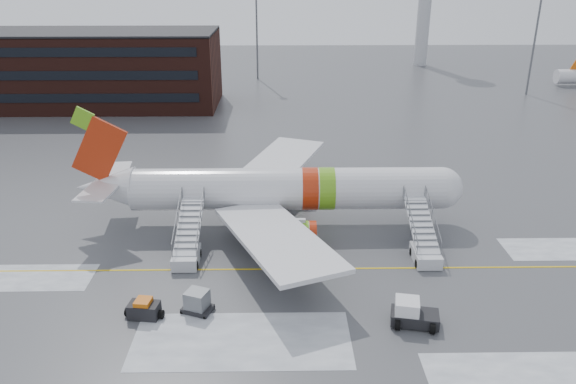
{
  "coord_description": "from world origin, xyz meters",
  "views": [
    {
      "loc": [
        -3.5,
        -39.77,
        22.42
      ],
      "look_at": [
        -2.8,
        5.36,
        4.0
      ],
      "focal_mm": 35.0,
      "sensor_mm": 36.0,
      "label": 1
    }
  ],
  "objects_px": {
    "airstair_fwd": "(424,245)",
    "pushback_tug": "(412,314)",
    "airstair_aft": "(187,247)",
    "airliner": "(277,190)",
    "uld_container": "(197,302)",
    "baggage_tractor": "(144,310)"
  },
  "relations": [
    {
      "from": "airstair_fwd",
      "to": "baggage_tractor",
      "type": "xyz_separation_m",
      "value": [
        -21.06,
        -8.16,
        -0.48
      ]
    },
    {
      "from": "pushback_tug",
      "to": "uld_container",
      "type": "bearing_deg",
      "value": 173.51
    },
    {
      "from": "airstair_fwd",
      "to": "pushback_tug",
      "type": "height_order",
      "value": "airstair_fwd"
    },
    {
      "from": "airstair_aft",
      "to": "baggage_tractor",
      "type": "bearing_deg",
      "value": -102.13
    },
    {
      "from": "baggage_tractor",
      "to": "pushback_tug",
      "type": "bearing_deg",
      "value": -3.3
    },
    {
      "from": "airstair_fwd",
      "to": "uld_container",
      "type": "relative_size",
      "value": 3.27
    },
    {
      "from": "uld_container",
      "to": "airstair_fwd",
      "type": "bearing_deg",
      "value": 23.32
    },
    {
      "from": "airstair_fwd",
      "to": "airstair_aft",
      "type": "xyz_separation_m",
      "value": [
        -19.3,
        0.0,
        0.0
      ]
    },
    {
      "from": "airstair_fwd",
      "to": "airstair_aft",
      "type": "bearing_deg",
      "value": 180.0
    },
    {
      "from": "airstair_fwd",
      "to": "uld_container",
      "type": "height_order",
      "value": "airstair_fwd"
    },
    {
      "from": "airliner",
      "to": "pushback_tug",
      "type": "xyz_separation_m",
      "value": [
        9.01,
        -15.74,
        -2.62
      ]
    },
    {
      "from": "airliner",
      "to": "airstair_fwd",
      "type": "xyz_separation_m",
      "value": [
        12.01,
        -6.54,
        -2.35
      ]
    },
    {
      "from": "airstair_fwd",
      "to": "baggage_tractor",
      "type": "bearing_deg",
      "value": -158.81
    },
    {
      "from": "airstair_aft",
      "to": "pushback_tug",
      "type": "relative_size",
      "value": 2.26
    },
    {
      "from": "airliner",
      "to": "airstair_fwd",
      "type": "bearing_deg",
      "value": -28.56
    },
    {
      "from": "airliner",
      "to": "airstair_aft",
      "type": "height_order",
      "value": "airliner"
    },
    {
      "from": "pushback_tug",
      "to": "uld_container",
      "type": "distance_m",
      "value": 14.61
    },
    {
      "from": "pushback_tug",
      "to": "uld_container",
      "type": "relative_size",
      "value": 1.45
    },
    {
      "from": "airstair_fwd",
      "to": "uld_container",
      "type": "bearing_deg",
      "value": -156.68
    },
    {
      "from": "uld_container",
      "to": "baggage_tractor",
      "type": "relative_size",
      "value": 0.86
    },
    {
      "from": "airstair_aft",
      "to": "baggage_tractor",
      "type": "relative_size",
      "value": 2.8
    },
    {
      "from": "airstair_fwd",
      "to": "uld_container",
      "type": "distance_m",
      "value": 19.08
    }
  ]
}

